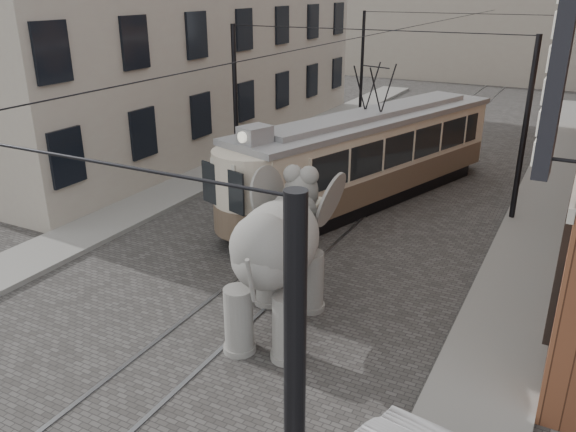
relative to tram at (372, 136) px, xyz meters
The scene contains 8 objects.
ground 6.16m from the tram, 92.63° to the right, with size 120.00×120.00×0.00m, color #413E3C.
tram_rails 6.15m from the tram, 92.63° to the right, with size 1.54×80.00×0.02m, color slate, non-canonical shape.
sidewalk_right 8.39m from the tram, 44.58° to the right, with size 2.00×60.00×0.15m, color slate.
sidewalk_left 9.12m from the tram, 140.07° to the right, with size 2.00×60.00×0.15m, color slate.
stucco_building 12.34m from the tram, 158.91° to the left, with size 7.00×24.00×10.00m, color gray.
catenary 0.99m from the tram, 124.95° to the right, with size 11.00×30.20×6.00m, color black, non-canonical shape.
tram is the anchor object (origin of this frame).
elephant 9.15m from the tram, 82.86° to the right, with size 2.99×5.42×3.32m, color slate, non-canonical shape.
Camera 1 is at (6.93, -13.42, 7.33)m, focal length 36.22 mm.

